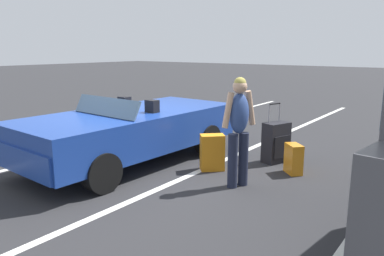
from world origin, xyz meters
The scene contains 9 objects.
ground_plane centered at (0.00, 0.00, 0.00)m, with size 80.00×80.00×0.00m, color #28282B.
lot_line_near centered at (0.00, -1.38, 0.00)m, with size 18.00×0.12×0.01m, color silver.
lot_line_mid centered at (0.00, 1.32, 0.00)m, with size 18.00×0.12×0.01m, color silver.
lot_line_far centered at (0.00, 4.02, 0.00)m, with size 18.00×0.12×0.01m, color silver.
convertible_car centered at (0.21, -0.01, 0.59)m, with size 4.21×1.96×1.24m.
suitcase_large_black centered at (-1.59, 2.13, 0.37)m, with size 0.55×0.43×1.09m.
suitcase_medium_bright centered at (-0.51, 1.45, 0.31)m, with size 0.45×0.45×0.62m.
suitcase_small_carryon centered at (-1.18, 2.64, 0.25)m, with size 0.38×0.38×0.50m.
traveler_person centered at (-0.10, 2.19, 0.93)m, with size 0.59×0.32×1.65m.
Camera 1 is at (4.62, 4.88, 2.06)m, focal length 34.96 mm.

